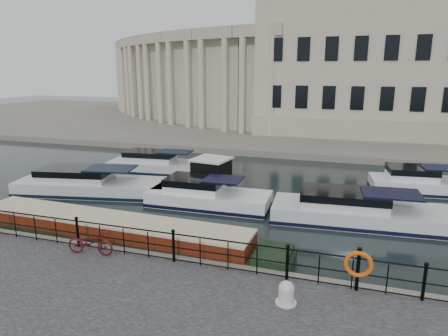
{
  "coord_description": "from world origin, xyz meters",
  "views": [
    {
      "loc": [
        5.63,
        -14.02,
        7.16
      ],
      "look_at": [
        0.5,
        2.0,
        3.0
      ],
      "focal_mm": 32.0,
      "sensor_mm": 36.0,
      "label": 1
    }
  ],
  "objects_px": {
    "mooring_bollard": "(286,293)",
    "narrowboat": "(110,236)",
    "life_ring_post": "(358,265)",
    "harbour_hut": "(212,177)",
    "bicycle": "(90,243)"
  },
  "relations": [
    {
      "from": "mooring_bollard",
      "to": "bicycle",
      "type": "bearing_deg",
      "value": 172.46
    },
    {
      "from": "life_ring_post",
      "to": "harbour_hut",
      "type": "xyz_separation_m",
      "value": [
        -8.19,
        9.85,
        -0.48
      ]
    },
    {
      "from": "bicycle",
      "to": "narrowboat",
      "type": "relative_size",
      "value": 0.11
    },
    {
      "from": "life_ring_post",
      "to": "harbour_hut",
      "type": "distance_m",
      "value": 12.82
    },
    {
      "from": "life_ring_post",
      "to": "harbour_hut",
      "type": "bearing_deg",
      "value": 129.76
    },
    {
      "from": "mooring_bollard",
      "to": "narrowboat",
      "type": "distance_m",
      "value": 8.41
    },
    {
      "from": "mooring_bollard",
      "to": "narrowboat",
      "type": "height_order",
      "value": "mooring_bollard"
    },
    {
      "from": "bicycle",
      "to": "life_ring_post",
      "type": "xyz_separation_m",
      "value": [
        9.3,
        0.34,
        0.42
      ]
    },
    {
      "from": "narrowboat",
      "to": "life_ring_post",
      "type": "bearing_deg",
      "value": -7.74
    },
    {
      "from": "narrowboat",
      "to": "bicycle",
      "type": "bearing_deg",
      "value": -73.78
    },
    {
      "from": "mooring_bollard",
      "to": "life_ring_post",
      "type": "xyz_separation_m",
      "value": [
        1.95,
        1.31,
        0.55
      ]
    },
    {
      "from": "mooring_bollard",
      "to": "harbour_hut",
      "type": "distance_m",
      "value": 12.79
    },
    {
      "from": "life_ring_post",
      "to": "harbour_hut",
      "type": "relative_size",
      "value": 0.46
    },
    {
      "from": "bicycle",
      "to": "mooring_bollard",
      "type": "height_order",
      "value": "bicycle"
    },
    {
      "from": "mooring_bollard",
      "to": "narrowboat",
      "type": "xyz_separation_m",
      "value": [
        -7.86,
        2.96,
        -0.51
      ]
    }
  ]
}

